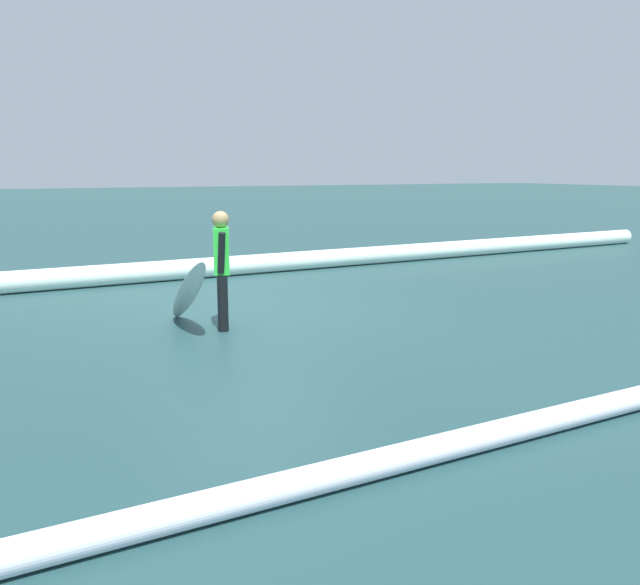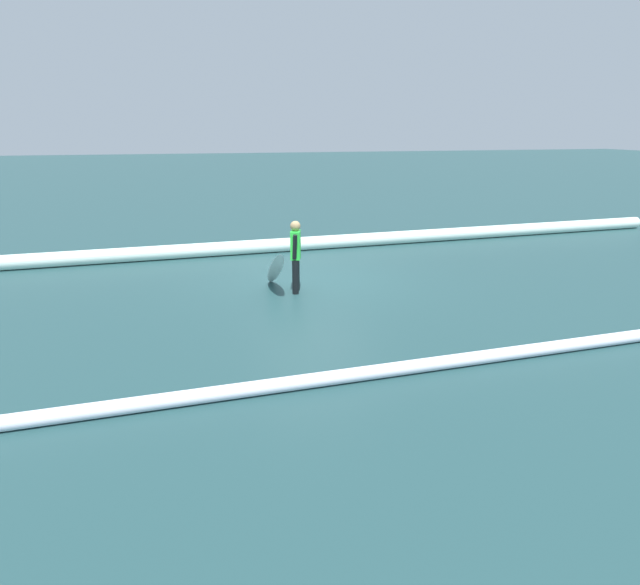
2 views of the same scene
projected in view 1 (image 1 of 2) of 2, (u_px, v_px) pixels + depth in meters
The scene contains 4 objects.
ground_plane at pixel (247, 312), 9.75m from camera, with size 139.40×139.40×0.00m, color #214345.
surfer at pixel (222, 264), 8.58m from camera, with size 0.29×0.55×1.56m.
surfboard at pixel (188, 292), 8.58m from camera, with size 0.37×1.72×1.05m.
wave_crest_foreground at pixel (282, 262), 13.61m from camera, with size 0.39×0.39×21.84m, color white.
Camera 1 is at (3.22, 9.04, 2.10)m, focal length 36.75 mm.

